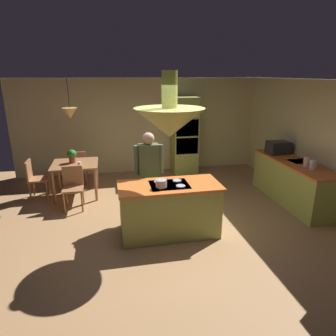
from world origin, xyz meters
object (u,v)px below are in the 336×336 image
kitchen_island (169,209)px  dining_table (75,168)px  chair_at_corner (35,177)px  chair_facing_island (73,185)px  cup_on_table (79,164)px  cooking_pot_on_cooktop (161,183)px  potted_plant_on_table (72,155)px  person_at_island (149,171)px  chair_by_back_wall (78,165)px  microwave_on_counter (278,147)px  canister_flour (313,165)px  canister_sugar (307,162)px  oven_tower (185,136)px

kitchen_island → dining_table: bearing=129.0°
chair_at_corner → kitchen_island: bearing=-129.2°
chair_facing_island → cup_on_table: (0.12, 0.45, 0.30)m
cooking_pot_on_cooktop → cup_on_table: bearing=125.4°
potted_plant_on_table → chair_facing_island: bearing=-85.8°
chair_facing_island → chair_at_corner: size_ratio=1.00×
cup_on_table → cooking_pot_on_cooktop: (1.42, -2.00, 0.18)m
kitchen_island → person_at_island: person_at_island is taller
dining_table → chair_at_corner: chair_at_corner is taller
chair_by_back_wall → microwave_on_counter: microwave_on_counter is taller
microwave_on_counter → chair_at_corner: bearing=173.4°
potted_plant_on_table → canister_flour: (4.59, -1.91, 0.07)m
potted_plant_on_table → microwave_on_counter: size_ratio=0.65×
dining_table → canister_flour: (4.54, -1.86, 0.34)m
chair_facing_island → microwave_on_counter: (4.54, 0.05, 0.54)m
canister_sugar → cooking_pot_on_cooktop: canister_sugar is taller
cup_on_table → canister_sugar: (4.42, -1.45, 0.20)m
chair_by_back_wall → cup_on_table: chair_by_back_wall is taller
person_at_island → cup_on_table: person_at_island is taller
person_at_island → canister_flour: size_ratio=8.89×
canister_flour → oven_tower: bearing=120.1°
potted_plant_on_table → microwave_on_counter: 4.65m
oven_tower → chair_at_corner: 3.88m
person_at_island → chair_at_corner: size_ratio=1.91×
dining_table → chair_by_back_wall: bearing=90.0°
canister_sugar → person_at_island: bearing=175.5°
person_at_island → chair_facing_island: 1.70m
potted_plant_on_table → canister_flour: 4.98m
chair_by_back_wall → canister_flour: size_ratio=4.66×
chair_facing_island → canister_flour: canister_flour is taller
canister_sugar → cooking_pot_on_cooktop: bearing=-169.6°
oven_tower → chair_facing_island: size_ratio=2.38×
cup_on_table → cooking_pot_on_cooktop: 2.46m
kitchen_island → potted_plant_on_table: 2.82m
oven_tower → cup_on_table: size_ratio=23.00×
dining_table → canister_sugar: 4.85m
canister_flour → cooking_pot_on_cooktop: bearing=-173.0°
person_at_island → potted_plant_on_table: 2.12m
chair_facing_island → dining_table: bearing=90.0°
cooking_pot_on_cooktop → chair_by_back_wall: bearing=117.9°
person_at_island → chair_by_back_wall: size_ratio=1.91×
person_at_island → dining_table: bearing=135.4°
dining_table → potted_plant_on_table: 0.28m
oven_tower → microwave_on_counter: bearing=-45.5°
chair_at_corner → cup_on_table: size_ratio=9.67×
cooking_pot_on_cooktop → chair_at_corner: bearing=137.2°
dining_table → cooking_pot_on_cooktop: cooking_pot_on_cooktop is taller
kitchen_island → cup_on_table: 2.47m
chair_by_back_wall → cup_on_table: 0.96m
person_at_island → kitchen_island: bearing=-69.7°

